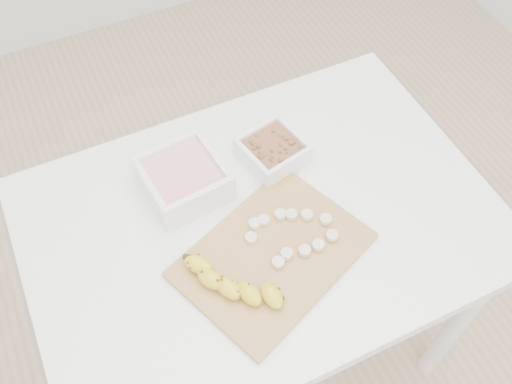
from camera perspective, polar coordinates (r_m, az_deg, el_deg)
name	(u,v)px	position (r m, az deg, el deg)	size (l,w,h in m)	color
ground	(260,343)	(1.90, 0.40, -14.90)	(3.50, 3.50, 0.00)	#C6AD89
table	(262,241)	(1.31, 0.56, -4.91)	(1.00, 0.70, 0.75)	white
bowl_yogurt	(184,179)	(1.25, -7.21, 1.35)	(0.18, 0.18, 0.08)	white
bowl_granola	(273,151)	(1.30, 1.67, 4.08)	(0.15, 0.15, 0.06)	white
cutting_board	(273,255)	(1.17, 1.66, -6.32)	(0.37, 0.26, 0.01)	#A67242
banana	(235,284)	(1.12, -2.10, -9.16)	(0.06, 0.21, 0.04)	gold
banana_slices	(291,232)	(1.18, 3.52, -4.06)	(0.19, 0.13, 0.02)	beige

